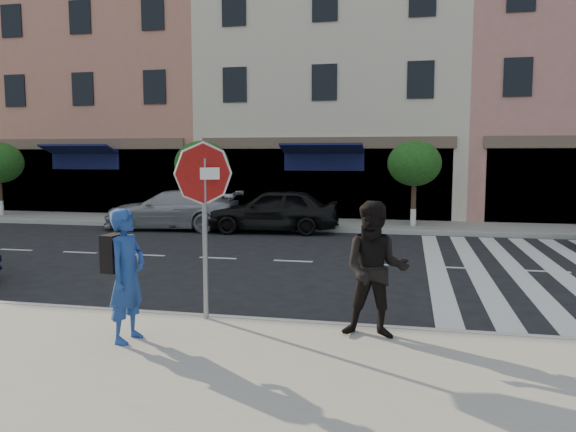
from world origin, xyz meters
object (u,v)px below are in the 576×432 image
object	(u,v)px
stop_sign	(204,192)
walker	(376,270)
car_far_mid	(274,210)
car_far_left	(172,210)
photographer	(127,275)

from	to	relation	value
stop_sign	walker	world-z (taller)	stop_sign
stop_sign	walker	xyz separation A→B (m)	(2.61, -0.33, -1.02)
walker	car_far_mid	xyz separation A→B (m)	(-4.14, 11.10, -0.34)
car_far_left	stop_sign	bearing A→B (deg)	21.74
photographer	car_far_left	xyz separation A→B (m)	(-4.62, 11.96, -0.34)
photographer	car_far_left	distance (m)	12.83
walker	car_far_mid	size ratio (longest dim) A/B	0.42
stop_sign	photographer	xyz separation A→B (m)	(-0.67, -1.20, -1.06)
stop_sign	car_far_left	bearing A→B (deg)	92.37
walker	car_far_left	xyz separation A→B (m)	(-7.89, 11.10, -0.39)
stop_sign	photographer	world-z (taller)	stop_sign
photographer	car_far_mid	world-z (taller)	photographer
stop_sign	photographer	bearing A→B (deg)	-142.88
car_far_left	car_far_mid	xyz separation A→B (m)	(3.76, 0.00, 0.05)
photographer	walker	bearing A→B (deg)	-68.98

